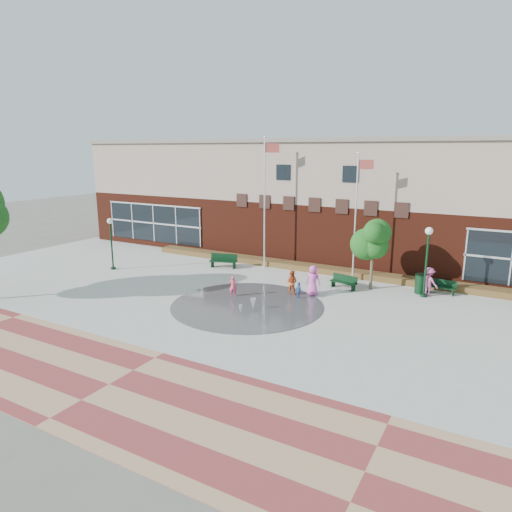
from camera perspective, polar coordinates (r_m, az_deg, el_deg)
The scene contains 22 objects.
ground at distance 22.95m, azimuth -4.95°, elevation -8.33°, with size 120.00×120.00×0.00m, color #666056.
plaza_concrete at distance 26.14m, azimuth 0.00°, elevation -5.55°, with size 46.00×18.00×0.01m, color #A8A8A0.
paver_band at distance 18.14m, azimuth -17.89°, elevation -15.05°, with size 46.00×6.00×0.01m, color maroon.
splash_pad at distance 25.32m, azimuth -1.11°, elevation -6.18°, with size 8.40×8.40×0.01m, color #383A3D.
library_building at distance 37.29m, azimuth 10.27°, elevation 7.19°, with size 44.40×10.40×9.20m.
flower_bed at distance 32.70m, azimuth 6.54°, elevation -1.79°, with size 26.00×1.20×0.40m, color maroon.
flagpole_left at distance 32.37m, azimuth 1.17°, elevation 7.47°, with size 1.04×0.45×9.31m.
flagpole_right at distance 29.58m, azimuth 12.46°, elevation 5.52°, with size 0.99×0.36×8.26m.
lamp_left at distance 33.82m, azimuth -17.66°, elevation 2.17°, with size 0.39×0.39×3.71m.
lamp_right at distance 27.82m, azimuth 20.60°, elevation 0.22°, with size 0.44×0.44×4.13m.
bench_left at distance 33.19m, azimuth -4.11°, elevation -0.94°, with size 2.08×1.03×1.01m.
bench_mid at distance 28.66m, azimuth 10.86°, elevation -3.53°, with size 1.76×0.82×0.85m.
bench_right at distance 29.36m, azimuth 22.11°, elevation -3.89°, with size 1.69×0.53×0.84m.
trash_can at distance 28.88m, azimuth 19.91°, elevation -3.28°, with size 0.73×0.73×1.19m.
tree_mid at distance 28.32m, azimuth 14.45°, elevation 2.07°, with size 2.56×2.56×4.32m.
water_jet_a at distance 24.65m, azimuth -0.36°, elevation -6.74°, with size 0.31×0.31×0.61m, color white.
water_jet_b at distance 24.15m, azimuth -1.96°, elevation -7.18°, with size 0.19×0.19×0.43m, color white.
child_splash at distance 26.65m, azimuth -2.90°, elevation -3.81°, with size 0.45×0.30×1.24m, color #EE496D.
adult_red at distance 27.00m, azimuth 4.47°, elevation -3.32°, with size 0.73×0.57×1.49m, color #C04D24.
adult_pink at distance 26.98m, azimuth 7.13°, elevation -3.05°, with size 0.88×0.57×1.81m, color #DA4FAE.
child_blue at distance 26.36m, azimuth 5.38°, elevation -4.31°, with size 0.59×0.24×1.00m, color #3864BC.
person_bench at distance 28.50m, azimuth 20.81°, elevation -3.04°, with size 1.11×0.64×1.72m, color #C04F89.
Camera 1 is at (12.12, -17.59, 8.38)m, focal length 32.00 mm.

